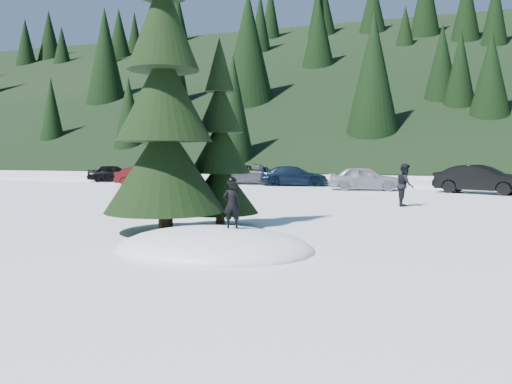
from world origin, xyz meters
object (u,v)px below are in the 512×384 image
(car_2, at_px, (257,174))
(car_4, at_px, (365,178))
(child_skier, at_px, (232,204))
(car_0, at_px, (114,173))
(spruce_short, at_px, (220,154))
(adult_0, at_px, (405,185))
(car_5, at_px, (481,179))
(spruce_tall, at_px, (164,107))
(car_1, at_px, (145,176))
(car_3, at_px, (294,176))

(car_2, height_order, car_4, car_2)
(child_skier, bearing_deg, car_0, -68.61)
(car_4, bearing_deg, car_0, 73.92)
(spruce_short, xyz_separation_m, child_skier, (1.58, -3.10, -1.10))
(adult_0, height_order, car_5, adult_0)
(car_5, bearing_deg, child_skier, -179.03)
(child_skier, bearing_deg, spruce_short, -81.27)
(spruce_tall, relative_size, car_0, 2.32)
(adult_0, bearing_deg, car_4, 12.38)
(car_5, bearing_deg, adult_0, 176.71)
(car_0, bearing_deg, car_5, -117.18)
(spruce_tall, xyz_separation_m, car_2, (-4.37, 20.65, -2.62))
(spruce_short, distance_m, car_4, 16.05)
(spruce_short, xyz_separation_m, car_1, (-11.62, 15.10, -1.47))
(car_5, bearing_deg, car_1, 111.75)
(car_1, relative_size, car_4, 0.95)
(car_1, relative_size, car_2, 0.76)
(child_skier, distance_m, car_1, 22.49)
(car_2, bearing_deg, car_3, -113.95)
(spruce_short, height_order, child_skier, spruce_short)
(adult_0, distance_m, car_4, 8.64)
(spruce_tall, relative_size, car_3, 1.96)
(child_skier, bearing_deg, car_3, -97.53)
(car_3, xyz_separation_m, car_5, (10.86, -3.08, 0.11))
(car_0, height_order, car_3, car_3)
(car_0, distance_m, car_2, 11.08)
(spruce_tall, xyz_separation_m, car_5, (9.35, 16.70, -2.57))
(child_skier, bearing_deg, spruce_tall, -51.67)
(adult_0, distance_m, car_3, 13.08)
(car_1, distance_m, car_3, 9.69)
(spruce_short, xyz_separation_m, car_0, (-16.43, 18.60, -1.47))
(child_skier, xyz_separation_m, car_0, (-18.01, 21.70, -0.37))
(spruce_short, distance_m, car_3, 18.61)
(child_skier, relative_size, car_3, 0.24)
(car_5, bearing_deg, car_2, 95.11)
(car_0, height_order, car_1, car_0)
(spruce_tall, bearing_deg, adult_0, 56.95)
(spruce_short, relative_size, car_2, 1.06)
(car_2, xyz_separation_m, car_5, (13.72, -3.95, 0.05))
(car_0, bearing_deg, child_skier, -159.91)
(child_skier, relative_size, car_0, 0.28)
(spruce_tall, distance_m, adult_0, 10.97)
(child_skier, height_order, car_0, child_skier)
(adult_0, height_order, car_4, adult_0)
(adult_0, height_order, car_0, adult_0)
(car_3, bearing_deg, child_skier, -177.89)
(car_0, bearing_deg, adult_0, -137.05)
(spruce_short, xyz_separation_m, car_2, (-5.37, 19.25, -1.40))
(child_skier, height_order, car_3, child_skier)
(spruce_short, relative_size, car_5, 1.18)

